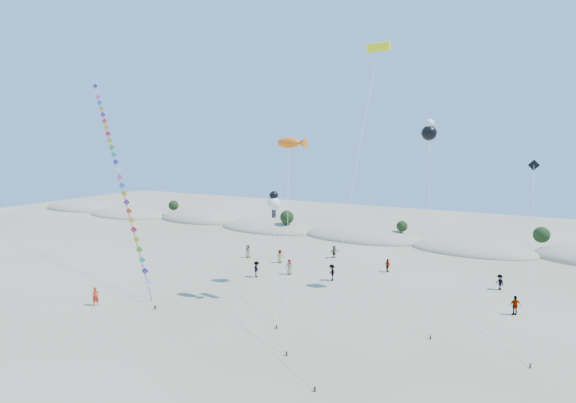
{
  "coord_description": "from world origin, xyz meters",
  "views": [
    {
      "loc": [
        23.93,
        -23.24,
        14.84
      ],
      "look_at": [
        3.96,
        14.0,
        9.35
      ],
      "focal_mm": 30.0,
      "sensor_mm": 36.0,
      "label": 1
    }
  ],
  "objects_px": {
    "fish_kite": "(291,143)",
    "parafoil_kite": "(377,54)",
    "kite_train": "(117,167)",
    "flyer_foreground": "(96,296)"
  },
  "relations": [
    {
      "from": "kite_train",
      "to": "flyer_foreground",
      "type": "distance_m",
      "value": 16.75
    },
    {
      "from": "fish_kite",
      "to": "parafoil_kite",
      "type": "relative_size",
      "value": 0.66
    },
    {
      "from": "kite_train",
      "to": "fish_kite",
      "type": "height_order",
      "value": "kite_train"
    },
    {
      "from": "kite_train",
      "to": "fish_kite",
      "type": "xyz_separation_m",
      "value": [
        22.77,
        -0.97,
        2.78
      ]
    },
    {
      "from": "parafoil_kite",
      "to": "flyer_foreground",
      "type": "height_order",
      "value": "parafoil_kite"
    },
    {
      "from": "parafoil_kite",
      "to": "flyer_foreground",
      "type": "distance_m",
      "value": 32.47
    },
    {
      "from": "fish_kite",
      "to": "parafoil_kite",
      "type": "xyz_separation_m",
      "value": [
        6.93,
        2.17,
        7.42
      ]
    },
    {
      "from": "kite_train",
      "to": "parafoil_kite",
      "type": "height_order",
      "value": "parafoil_kite"
    },
    {
      "from": "fish_kite",
      "to": "flyer_foreground",
      "type": "relative_size",
      "value": 8.95
    },
    {
      "from": "parafoil_kite",
      "to": "kite_train",
      "type": "bearing_deg",
      "value": -177.7
    }
  ]
}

